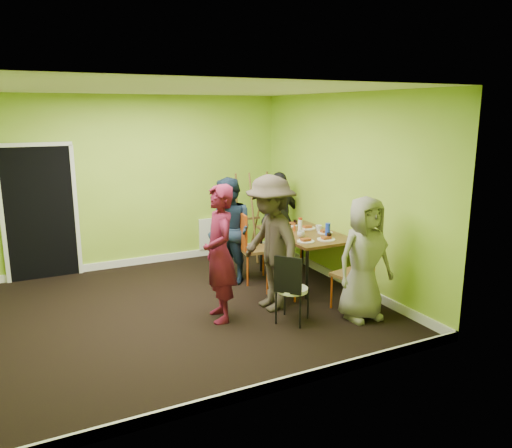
{
  "coord_description": "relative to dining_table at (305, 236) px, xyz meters",
  "views": [
    {
      "loc": [
        -1.86,
        -5.89,
        2.55
      ],
      "look_at": [
        1.07,
        0.0,
        1.05
      ],
      "focal_mm": 35.0,
      "sensor_mm": 36.0,
      "label": 1
    }
  ],
  "objects": [
    {
      "name": "easel",
      "position": [
        -0.27,
        1.36,
        0.07
      ],
      "size": [
        0.62,
        0.58,
        1.55
      ],
      "color": "brown",
      "rests_on": "ground"
    },
    {
      "name": "plate_wall_front",
      "position": [
        0.26,
        -0.15,
        0.06
      ],
      "size": [
        0.23,
        0.23,
        0.01
      ],
      "primitive_type": "cylinder",
      "color": "white",
      "rests_on": "dining_table"
    },
    {
      "name": "plate_far_back",
      "position": [
        0.05,
        0.51,
        0.06
      ],
      "size": [
        0.23,
        0.23,
        0.01
      ],
      "primitive_type": "cylinder",
      "color": "white",
      "rests_on": "dining_table"
    },
    {
      "name": "chair_back_end",
      "position": [
        -0.0,
        0.76,
        -0.02
      ],
      "size": [
        0.53,
        0.57,
        0.95
      ],
      "rotation": [
        0.0,
        0.0,
        3.54
      ],
      "color": "#C84A12",
      "rests_on": "ground"
    },
    {
      "name": "glass_front",
      "position": [
        0.1,
        -0.48,
        0.1
      ],
      "size": [
        0.07,
        0.07,
        0.09
      ],
      "primitive_type": "cylinder",
      "color": "black",
      "rests_on": "dining_table"
    },
    {
      "name": "plate_far_front",
      "position": [
        0.05,
        -0.49,
        0.06
      ],
      "size": [
        0.26,
        0.26,
        0.01
      ],
      "primitive_type": "cylinder",
      "color": "white",
      "rests_on": "dining_table"
    },
    {
      "name": "person_standing",
      "position": [
        -1.71,
        -0.78,
        0.15
      ],
      "size": [
        0.49,
        0.67,
        1.7
      ],
      "primitive_type": "imported",
      "rotation": [
        0.0,
        0.0,
        -1.71
      ],
      "color": "#560E25",
      "rests_on": "ground"
    },
    {
      "name": "orange_bottle",
      "position": [
        -0.09,
        0.16,
        0.1
      ],
      "size": [
        0.03,
        0.03,
        0.09
      ],
      "primitive_type": "cylinder",
      "color": "#C84A12",
      "rests_on": "dining_table"
    },
    {
      "name": "plate_near_left",
      "position": [
        -0.21,
        0.38,
        0.06
      ],
      "size": [
        0.22,
        0.22,
        0.01
      ],
      "primitive_type": "cylinder",
      "color": "white",
      "rests_on": "dining_table"
    },
    {
      "name": "cup_b",
      "position": [
        0.24,
        -0.01,
        0.1
      ],
      "size": [
        0.1,
        0.1,
        0.09
      ],
      "primitive_type": "imported",
      "color": "white",
      "rests_on": "dining_table"
    },
    {
      "name": "blue_bottle",
      "position": [
        0.19,
        -0.32,
        0.15
      ],
      "size": [
        0.07,
        0.07,
        0.19
      ],
      "primitive_type": "cylinder",
      "color": "blue",
      "rests_on": "dining_table"
    },
    {
      "name": "person_front_end",
      "position": [
        -0.11,
        -1.54,
        0.08
      ],
      "size": [
        0.76,
        0.5,
        1.55
      ],
      "primitive_type": "imported",
      "rotation": [
        0.0,
        0.0,
        -0.01
      ],
      "color": "gray",
      "rests_on": "ground"
    },
    {
      "name": "glass_back",
      "position": [
        0.13,
        0.5,
        0.1
      ],
      "size": [
        0.06,
        0.06,
        0.08
      ],
      "primitive_type": "cylinder",
      "color": "black",
      "rests_on": "dining_table"
    },
    {
      "name": "chair_left_near",
      "position": [
        -0.77,
        -0.47,
        -0.16
      ],
      "size": [
        0.51,
        0.51,
        0.96
      ],
      "rotation": [
        0.0,
        0.0,
        -1.93
      ],
      "color": "#C84A12",
      "rests_on": "ground"
    },
    {
      "name": "room_walls",
      "position": [
        -2.07,
        -0.27,
        0.29
      ],
      "size": [
        5.04,
        4.54,
        2.82
      ],
      "color": "#92BA2F",
      "rests_on": "ground"
    },
    {
      "name": "thermos",
      "position": [
        -0.06,
        0.05,
        0.15
      ],
      "size": [
        0.06,
        0.06,
        0.2
      ],
      "primitive_type": "cylinder",
      "color": "white",
      "rests_on": "dining_table"
    },
    {
      "name": "cup_a",
      "position": [
        -0.19,
        -0.19,
        0.1
      ],
      "size": [
        0.11,
        0.11,
        0.09
      ],
      "primitive_type": "imported",
      "color": "white",
      "rests_on": "dining_table"
    },
    {
      "name": "chair_bentwood",
      "position": [
        -1.0,
        -1.29,
        -0.21
      ],
      "size": [
        0.48,
        0.48,
        0.88
      ],
      "rotation": [
        0.0,
        0.0,
        -0.87
      ],
      "color": "black",
      "rests_on": "ground"
    },
    {
      "name": "person_left_near",
      "position": [
        -0.99,
        -0.75,
        0.19
      ],
      "size": [
        0.69,
        1.16,
        1.76
      ],
      "primitive_type": "imported",
      "rotation": [
        0.0,
        0.0,
        -1.54
      ],
      "color": "#332B22",
      "rests_on": "ground"
    },
    {
      "name": "person_back_end",
      "position": [
        0.1,
        0.96,
        0.08
      ],
      "size": [
        0.99,
        0.7,
        1.56
      ],
      "primitive_type": "imported",
      "rotation": [
        0.0,
        0.0,
        3.53
      ],
      "color": "black",
      "rests_on": "ground"
    },
    {
      "name": "glass_mid",
      "position": [
        -0.13,
        0.26,
        0.1
      ],
      "size": [
        0.07,
        0.07,
        0.09
      ],
      "primitive_type": "cylinder",
      "color": "black",
      "rests_on": "dining_table"
    },
    {
      "name": "chair_left_far",
      "position": [
        -0.77,
        0.32,
        -0.1
      ],
      "size": [
        0.5,
        0.5,
        1.06
      ],
      "rotation": [
        0.0,
        0.0,
        -1.72
      ],
      "color": "#C84A12",
      "rests_on": "ground"
    },
    {
      "name": "plate_near_right",
      "position": [
        -0.27,
        -0.46,
        0.06
      ],
      "size": [
        0.24,
        0.24,
        0.01
      ],
      "primitive_type": "cylinder",
      "color": "white",
      "rests_on": "dining_table"
    },
    {
      "name": "plate_wall_back",
      "position": [
        0.18,
        0.22,
        0.06
      ],
      "size": [
        0.26,
        0.26,
        0.01
      ],
      "primitive_type": "cylinder",
      "color": "white",
      "rests_on": "dining_table"
    },
    {
      "name": "person_left_far",
      "position": [
        -1.05,
        0.44,
        0.1
      ],
      "size": [
        0.8,
        0.91,
        1.59
      ],
      "primitive_type": "imported",
      "rotation": [
        0.0,
        0.0,
        -1.28
      ],
      "color": "#152436",
      "rests_on": "ground"
    },
    {
      "name": "ground",
      "position": [
        -2.05,
        -0.31,
        -0.7
      ],
      "size": [
        5.0,
        5.0,
        0.0
      ],
      "primitive_type": "plane",
      "color": "black",
      "rests_on": "ground"
    },
    {
      "name": "dining_table",
      "position": [
        0.0,
        0.0,
        0.0
      ],
      "size": [
        0.9,
        1.5,
        0.75
      ],
      "color": "black",
      "rests_on": "ground"
    },
    {
      "name": "chair_front_end",
      "position": [
        -0.04,
        -1.33,
        -0.13
      ],
      "size": [
        0.49,
        0.5,
        1.01
      ],
      "rotation": [
        0.0,
        0.0,
        0.2
      ],
      "color": "#C84A12",
      "rests_on": "ground"
    }
  ]
}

